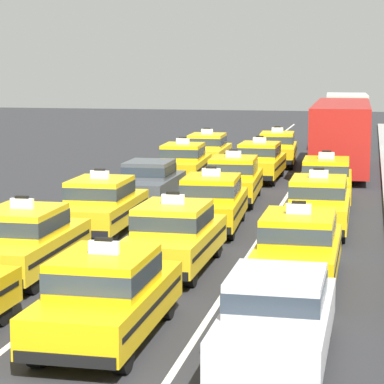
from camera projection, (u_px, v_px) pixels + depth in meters
lane_stripe_left_center at (198, 199)px, 31.74m from camera, size 0.14×80.00×0.01m
lane_stripe_center_right at (283, 202)px, 31.08m from camera, size 0.14×80.00×0.01m
taxi_left_second at (25, 240)px, 20.13m from camera, size 1.87×4.58×1.96m
taxi_left_third at (101, 204)px, 25.26m from camera, size 1.90×4.59×1.96m
sedan_left_fourth at (150, 181)px, 30.42m from camera, size 1.81×4.32×1.58m
taxi_left_fifth at (183, 162)px, 35.99m from camera, size 2.01×4.63×1.96m
taxi_left_sixth at (207, 150)px, 41.02m from camera, size 1.93×4.61×1.96m
taxi_center_nearest at (106, 295)px, 15.38m from camera, size 1.83×4.56×1.96m
taxi_center_second at (174, 235)px, 20.74m from camera, size 1.85×4.57×1.96m
taxi_center_third at (212, 201)px, 25.78m from camera, size 2.03×4.64×1.96m
taxi_center_fourth at (234, 178)px, 30.92m from camera, size 2.03×4.64×1.96m
taxi_center_fifth at (260, 161)px, 36.51m from camera, size 1.85×4.57×1.96m
taxi_center_sixth at (277, 148)px, 41.98m from camera, size 2.04×4.65×1.96m
sedan_right_nearest at (277, 314)px, 14.28m from camera, size 1.78×4.31×1.58m
taxi_right_second at (298, 247)px, 19.39m from camera, size 1.82×4.56×1.96m
taxi_right_third at (318, 203)px, 25.42m from camera, size 1.85×4.57×1.96m
taxi_right_fourth at (326, 180)px, 30.44m from camera, size 1.92×4.60×1.96m
bus_right_fifth at (342, 133)px, 39.55m from camera, size 2.71×11.24×3.22m
box_truck_right_sixth at (346, 119)px, 49.87m from camera, size 2.54×7.05×3.27m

